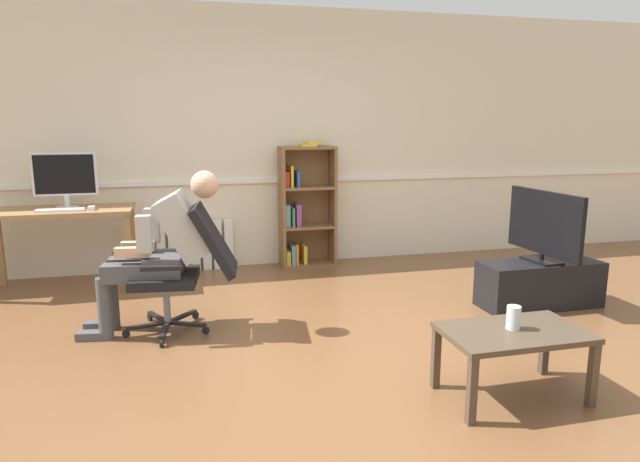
% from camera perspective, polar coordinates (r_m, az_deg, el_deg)
% --- Properties ---
extents(ground_plane, '(18.00, 18.00, 0.00)m').
position_cam_1_polar(ground_plane, '(3.70, 0.99, -13.38)').
color(ground_plane, brown).
extents(back_wall, '(12.00, 0.13, 2.70)m').
position_cam_1_polar(back_wall, '(5.96, -5.71, 9.38)').
color(back_wall, beige).
rests_on(back_wall, ground_plane).
extents(computer_desk, '(1.28, 0.60, 0.76)m').
position_cam_1_polar(computer_desk, '(5.58, -25.30, 0.94)').
color(computer_desk, '#9E7547').
rests_on(computer_desk, ground_plane).
extents(imac_monitor, '(0.56, 0.14, 0.51)m').
position_cam_1_polar(imac_monitor, '(5.59, -24.91, 5.18)').
color(imac_monitor, silver).
rests_on(imac_monitor, computer_desk).
extents(keyboard, '(0.40, 0.12, 0.02)m').
position_cam_1_polar(keyboard, '(5.42, -25.33, 1.96)').
color(keyboard, white).
rests_on(keyboard, computer_desk).
extents(computer_mouse, '(0.06, 0.10, 0.03)m').
position_cam_1_polar(computer_mouse, '(5.39, -22.57, 2.21)').
color(computer_mouse, white).
rests_on(computer_mouse, computer_desk).
extents(bookshelf, '(0.59, 0.29, 1.33)m').
position_cam_1_polar(bookshelf, '(5.90, -1.66, 2.36)').
color(bookshelf, brown).
rests_on(bookshelf, ground_plane).
extents(radiator, '(0.89, 0.08, 0.52)m').
position_cam_1_polar(radiator, '(5.92, -13.32, -1.50)').
color(radiator, white).
rests_on(radiator, ground_plane).
extents(office_chair, '(0.87, 0.62, 0.95)m').
position_cam_1_polar(office_chair, '(4.17, -13.56, -3.27)').
color(office_chair, black).
rests_on(office_chair, ground_plane).
extents(person_seated, '(1.05, 0.44, 1.20)m').
position_cam_1_polar(person_seated, '(4.16, -16.12, -1.62)').
color(person_seated, '#4C4C51').
rests_on(person_seated, ground_plane).
extents(tv_stand, '(1.02, 0.38, 0.39)m').
position_cam_1_polar(tv_stand, '(5.03, 21.77, -5.10)').
color(tv_stand, black).
rests_on(tv_stand, ground_plane).
extents(tv_screen, '(0.22, 0.85, 0.59)m').
position_cam_1_polar(tv_screen, '(4.92, 22.21, 0.57)').
color(tv_screen, black).
rests_on(tv_screen, tv_stand).
extents(coffee_table, '(0.79, 0.48, 0.40)m').
position_cam_1_polar(coffee_table, '(3.32, 19.40, -10.51)').
color(coffee_table, '#4C3D2D').
rests_on(coffee_table, ground_plane).
extents(drinking_glass, '(0.08, 0.08, 0.13)m').
position_cam_1_polar(drinking_glass, '(3.29, 19.39, -8.45)').
color(drinking_glass, silver).
rests_on(drinking_glass, coffee_table).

